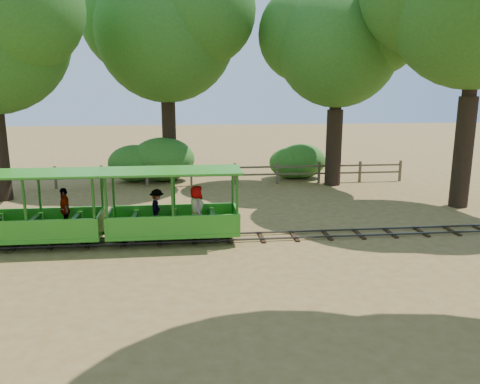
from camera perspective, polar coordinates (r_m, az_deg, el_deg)
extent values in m
plane|color=#A17945|center=(13.91, -1.46, -5.78)|extent=(90.00, 90.00, 0.00)
cube|color=#3F3D3A|center=(13.60, -1.35, -5.87)|extent=(22.00, 0.05, 0.05)
cube|color=#3F3D3A|center=(14.17, -1.56, -5.11)|extent=(22.00, 0.05, 0.05)
cube|color=#382314|center=(13.90, -1.46, -5.68)|extent=(0.12, 1.00, 0.05)
cube|color=#382314|center=(14.39, -21.82, -5.97)|extent=(0.12, 1.00, 0.05)
cube|color=#382314|center=(15.15, 17.81, -4.76)|extent=(0.12, 1.00, 0.05)
cube|color=#30901F|center=(14.42, -23.62, -4.77)|extent=(3.72, 1.42, 0.11)
cube|color=#1E5A14|center=(14.46, -23.58, -5.26)|extent=(3.35, 0.55, 0.15)
cube|color=#30901F|center=(13.73, -24.54, -4.27)|extent=(3.72, 0.07, 0.55)
cube|color=#30901F|center=(14.95, -23.00, -2.82)|extent=(3.72, 0.07, 0.55)
cube|color=#30901F|center=(14.04, -24.24, 2.08)|extent=(3.88, 1.59, 0.05)
cylinder|color=#1E5A14|center=(13.16, -17.38, -1.92)|extent=(0.08, 0.08, 1.75)
cylinder|color=#1E5A14|center=(14.39, -16.44, -0.65)|extent=(0.08, 0.08, 1.75)
cube|color=#1E5A14|center=(14.35, -23.72, -3.72)|extent=(0.13, 1.20, 0.44)
cube|color=#1E5A14|center=(14.06, -19.37, -3.69)|extent=(0.13, 1.20, 0.44)
cylinder|color=black|center=(13.79, -19.29, -5.56)|extent=(0.31, 0.07, 0.31)
cylinder|color=black|center=(14.49, -18.66, -4.65)|extent=(0.31, 0.07, 0.31)
imported|color=gray|center=(14.15, -20.58, -1.99)|extent=(0.55, 0.79, 1.24)
cube|color=#30901F|center=(13.77, -8.01, -4.61)|extent=(3.72, 1.42, 0.11)
cube|color=#1E5A14|center=(13.81, -7.99, -5.13)|extent=(3.35, 0.55, 0.15)
cube|color=#30901F|center=(13.04, -8.12, -4.09)|extent=(3.72, 0.07, 0.55)
cube|color=#30901F|center=(14.32, -7.98, -2.57)|extent=(3.72, 0.07, 0.55)
cube|color=#30901F|center=(13.36, -8.23, 2.58)|extent=(3.88, 1.59, 0.05)
cylinder|color=#1E5A14|center=(13.09, -15.96, -1.90)|extent=(0.08, 0.08, 1.75)
cylinder|color=#1E5A14|center=(14.33, -15.14, -0.62)|extent=(0.08, 0.08, 1.75)
cylinder|color=#1E5A14|center=(12.97, -0.35, -1.54)|extent=(0.08, 0.08, 1.75)
cylinder|color=#1E5A14|center=(14.22, -0.90, -0.28)|extent=(0.08, 0.08, 1.75)
cube|color=#1E5A14|center=(13.77, -12.69, -3.60)|extent=(0.13, 1.20, 0.44)
cube|color=#1E5A14|center=(13.69, -8.04, -3.51)|extent=(0.13, 1.20, 0.44)
cube|color=#1E5A14|center=(13.70, -3.37, -3.40)|extent=(0.13, 1.20, 0.44)
cylinder|color=black|center=(13.53, -13.10, -5.51)|extent=(0.31, 0.07, 0.31)
cylinder|color=black|center=(14.24, -12.76, -4.59)|extent=(0.31, 0.07, 0.31)
cylinder|color=black|center=(13.45, -2.94, -5.30)|extent=(0.31, 0.07, 0.31)
cylinder|color=black|center=(14.16, -3.13, -4.38)|extent=(0.31, 0.07, 0.31)
imported|color=gray|center=(13.89, -10.07, -1.91)|extent=(0.44, 0.73, 1.11)
imported|color=gray|center=(13.28, -5.30, -1.99)|extent=(0.50, 0.69, 1.31)
sphere|color=#2E5B1C|center=(19.36, -25.47, 19.80)|extent=(4.62, 4.62, 4.62)
cylinder|color=#2D2116|center=(22.81, -8.61, 6.15)|extent=(0.66, 0.66, 3.78)
cylinder|color=#2D2116|center=(22.68, -8.86, 13.63)|extent=(0.50, 0.50, 2.16)
sphere|color=#2E5B1C|center=(22.82, -9.04, 18.76)|extent=(6.41, 6.41, 6.41)
sphere|color=#2E5B1C|center=(21.97, -4.75, 21.23)|extent=(4.81, 4.81, 4.81)
sphere|color=#2E5B1C|center=(24.11, -12.61, 19.81)|extent=(5.13, 5.13, 5.13)
cylinder|color=#2D2116|center=(21.85, 11.35, 5.32)|extent=(0.72, 0.72, 3.44)
cylinder|color=#2D2116|center=(21.69, 11.66, 12.41)|extent=(0.54, 0.54, 1.96)
sphere|color=#2E5B1C|center=(21.77, 11.88, 17.13)|extent=(5.40, 5.40, 5.40)
sphere|color=#2E5B1C|center=(21.54, 16.27, 18.77)|extent=(4.05, 4.05, 4.05)
sphere|color=#2E5B1C|center=(22.40, 8.04, 18.52)|extent=(4.32, 4.32, 4.32)
cylinder|color=#2D2116|center=(19.21, 25.55, 4.35)|extent=(0.68, 0.68, 4.09)
cylinder|color=#2D2116|center=(19.09, 26.48, 13.93)|extent=(0.51, 0.51, 2.34)
sphere|color=#2E5B1C|center=(19.30, 27.12, 20.09)|extent=(6.09, 6.09, 6.09)
cube|color=brown|center=(22.91, -26.40, 1.48)|extent=(0.10, 0.10, 1.00)
cube|color=brown|center=(22.30, -21.57, 1.65)|extent=(0.10, 0.10, 1.00)
cube|color=brown|center=(21.86, -16.51, 1.81)|extent=(0.10, 0.10, 1.00)
cube|color=brown|center=(21.59, -11.28, 1.96)|extent=(0.10, 0.10, 1.00)
cube|color=brown|center=(21.51, -5.96, 2.09)|extent=(0.10, 0.10, 1.00)
cube|color=brown|center=(21.61, -0.65, 2.21)|extent=(0.10, 0.10, 1.00)
cube|color=brown|center=(21.90, 4.57, 2.31)|extent=(0.10, 0.10, 1.00)
cube|color=brown|center=(22.36, 9.61, 2.38)|extent=(0.10, 0.10, 1.00)
cube|color=brown|center=(22.99, 14.41, 2.44)|extent=(0.10, 0.10, 1.00)
cube|color=brown|center=(23.77, 18.93, 2.47)|extent=(0.10, 0.10, 1.00)
cube|color=brown|center=(21.49, -3.31, 2.94)|extent=(18.00, 0.06, 0.08)
cube|color=brown|center=(21.55, -3.30, 2.02)|extent=(18.00, 0.06, 0.08)
ellipsoid|color=#2D6B1E|center=(22.87, -12.70, 3.44)|extent=(2.54, 1.95, 1.76)
ellipsoid|color=#2D6B1E|center=(22.74, -9.39, 3.96)|extent=(3.03, 2.33, 2.10)
ellipsoid|color=#2D6B1E|center=(23.30, 6.31, 3.57)|extent=(2.24, 1.72, 1.55)
ellipsoid|color=#2D6B1E|center=(23.40, 7.45, 3.77)|extent=(2.46, 1.90, 1.71)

